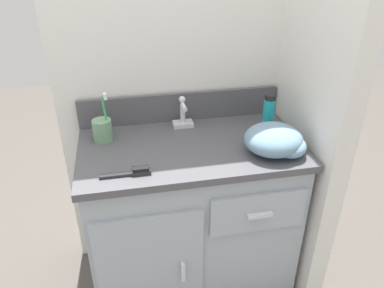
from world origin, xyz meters
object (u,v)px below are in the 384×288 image
Objects in this scene: toothbrush_cup at (103,130)px; hand_towel at (277,141)px; shaving_cream_can at (269,114)px; hairbrush at (133,172)px.

hand_towel is at bearing -19.85° from toothbrush_cup.
hairbrush is at bearing -159.44° from shaving_cream_can.
shaving_cream_can is 0.94× the size of hairbrush.
shaving_cream_can reaches higher than hairbrush.
hairbrush is 0.56m from hand_towel.
hand_towel reaches higher than hairbrush.
toothbrush_cup reaches higher than shaving_cream_can.
hand_towel is (-0.03, -0.18, -0.03)m from shaving_cream_can.
shaving_cream_can is 0.73× the size of hand_towel.
toothbrush_cup is 0.70m from shaving_cream_can.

